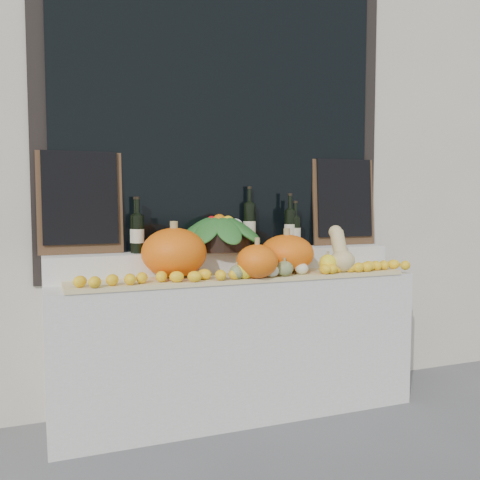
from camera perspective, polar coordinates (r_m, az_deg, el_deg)
name	(u,v)px	position (r m, az deg, el deg)	size (l,w,h in m)	color
storefront_facade	(201,81)	(4.13, -4.14, 16.60)	(7.00, 0.94, 4.50)	beige
display_sill	(236,345)	(3.48, -0.45, -11.14)	(2.30, 0.55, 0.88)	silver
rear_tier	(228,262)	(3.52, -1.32, -2.33)	(2.30, 0.25, 0.16)	silver
straw_bedding	(243,278)	(3.27, 0.31, -4.04)	(2.10, 0.32, 0.03)	tan
pumpkin_left	(174,253)	(3.21, -7.04, -1.35)	(0.39, 0.39, 0.30)	orange
pumpkin_right	(287,253)	(3.44, 5.00, -1.42)	(0.35, 0.35, 0.24)	orange
pumpkin_center	(257,261)	(3.16, 1.85, -2.28)	(0.25, 0.25, 0.20)	orange
butternut_squash	(341,253)	(3.51, 10.69, -1.36)	(0.16, 0.21, 0.30)	#D5BE7D
decorative_gourds	(282,268)	(3.26, 4.47, -2.98)	(0.74, 0.16, 0.14)	#325A1B
lemon_heap	(250,273)	(3.17, 1.04, -3.52)	(2.20, 0.16, 0.06)	yellow
produce_bowl	(219,232)	(3.47, -2.22, 0.84)	(0.61, 0.61, 0.24)	black
wine_bottle_far_left	(136,233)	(3.35, -11.01, 0.71)	(0.08, 0.08, 0.35)	black
wine_bottle_near_left	(138,233)	(3.33, -10.83, 0.69)	(0.08, 0.08, 0.35)	black
wine_bottle_tall	(249,225)	(3.60, 1.01, 1.58)	(0.08, 0.08, 0.42)	black
wine_bottle_near_right	(290,228)	(3.67, 5.34, 1.28)	(0.08, 0.08, 0.37)	black
wine_bottle_far_right	(295,232)	(3.68, 5.90, 0.88)	(0.08, 0.08, 0.32)	black
chalkboard_left	(80,200)	(3.36, -16.66, 4.06)	(0.50, 0.08, 0.62)	#4C331E
chalkboard_right	(344,200)	(3.96, 11.03, 4.19)	(0.50, 0.08, 0.62)	#4C331E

